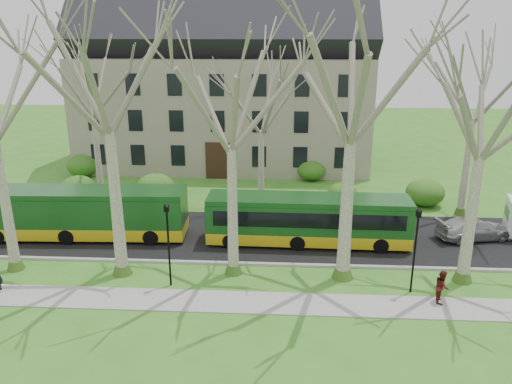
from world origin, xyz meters
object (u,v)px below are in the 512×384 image
bus_follow (308,219)px  pedestrian_b (442,286)px  bus_lead (82,212)px  sedan (474,229)px

bus_follow → pedestrian_b: bus_follow is taller
bus_lead → sedan: size_ratio=2.77×
pedestrian_b → sedan: bearing=-18.2°
sedan → bus_follow: bearing=83.4°
bus_follow → pedestrian_b: (6.06, -6.52, -0.70)m
bus_lead → bus_follow: bearing=-2.9°
bus_follow → sedan: size_ratio=2.62×
bus_lead → bus_follow: size_ratio=1.06×
bus_follow → sedan: bus_follow is taller
bus_lead → sedan: 24.11m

